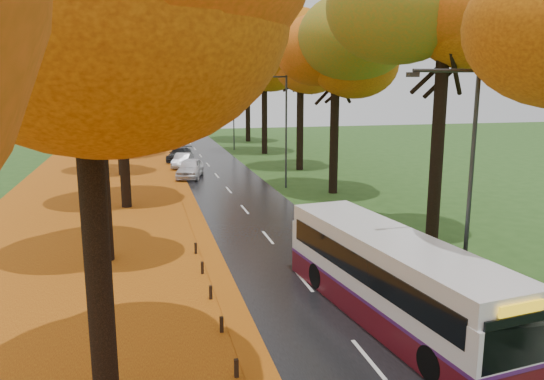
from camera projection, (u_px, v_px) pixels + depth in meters
name	position (u px, v px, depth m)	size (l,w,h in m)	color
road	(242.00, 206.00, 32.76)	(6.50, 90.00, 0.04)	black
centre_line	(242.00, 206.00, 32.76)	(0.12, 90.00, 0.01)	silver
leaf_verge	(89.00, 215.00, 30.66)	(12.00, 90.00, 0.02)	maroon
leaf_drift	(192.00, 208.00, 32.05)	(0.90, 90.00, 0.01)	orange
trees_left	(113.00, 48.00, 31.13)	(9.20, 74.00, 13.88)	black
trees_right	(344.00, 48.00, 34.32)	(9.30, 74.20, 13.96)	black
streetlamp_near	(464.00, 175.00, 16.57)	(2.45, 0.18, 8.00)	#333538
streetlamp_mid	(283.00, 123.00, 37.50)	(2.45, 0.18, 8.00)	#333538
streetlamp_far	(231.00, 108.00, 58.42)	(2.45, 0.18, 8.00)	#333538
bus	(391.00, 276.00, 16.97)	(3.70, 10.66, 2.75)	#510C15
car_white	(190.00, 168.00, 42.24)	(1.78, 4.43, 1.51)	silver
car_silver	(183.00, 160.00, 47.24)	(1.32, 3.80, 1.25)	#989AA0
car_dark	(179.00, 154.00, 51.15)	(1.76, 4.32, 1.25)	black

